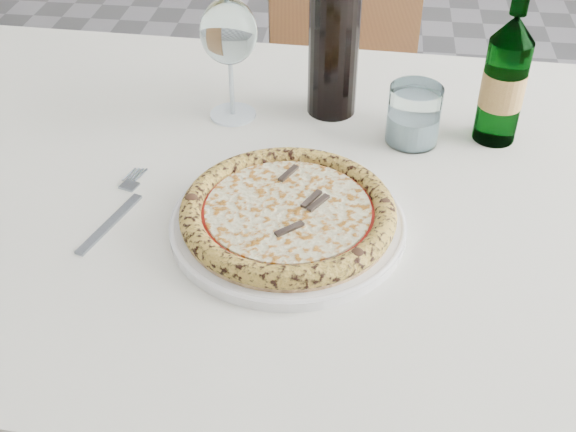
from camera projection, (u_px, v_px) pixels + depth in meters
The scene contains 10 objects.
floor at pixel (260, 386), 1.69m from camera, with size 5.00×6.00×0.02m, color gray.
dining_table at pixel (296, 230), 1.07m from camera, with size 1.55×0.94×0.76m.
chair_far at pixel (349, 71), 1.77m from camera, with size 0.45×0.45×0.93m.
plate at pixel (288, 223), 0.93m from camera, with size 0.31×0.31×0.02m.
pizza at pixel (288, 212), 0.92m from camera, with size 0.28×0.28×0.03m.
fork at pixel (116, 211), 0.96m from camera, with size 0.05×0.19×0.00m.
wine_glass at pixel (229, 35), 1.08m from camera, with size 0.09×0.09×0.19m.
tumbler at pixel (413, 118), 1.08m from camera, with size 0.08×0.08×0.09m.
beer_bottle at pixel (505, 79), 1.05m from camera, with size 0.06×0.06×0.25m.
wine_bottle at pixel (334, 31), 1.09m from camera, with size 0.08×0.08×0.32m.
Camera 1 is at (0.20, -1.06, 1.35)m, focal length 45.00 mm.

